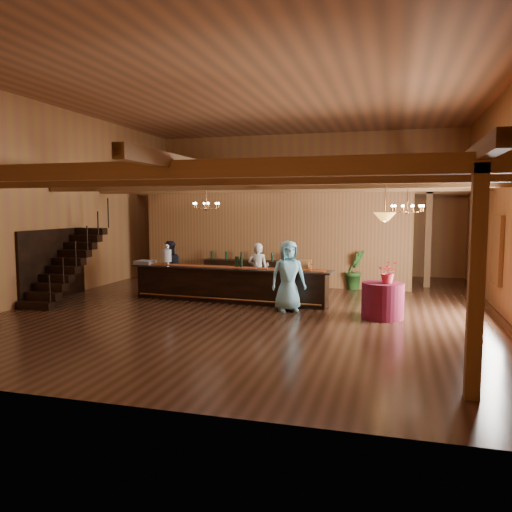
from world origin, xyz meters
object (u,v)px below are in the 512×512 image
(backbar_shelf, at_px, (249,273))
(chandelier_left, at_px, (206,205))
(beverage_dispenser, at_px, (167,255))
(round_table, at_px, (383,300))
(pendant_lamp, at_px, (385,217))
(raffle_drum, at_px, (305,264))
(bartender, at_px, (258,271))
(staff_second, at_px, (169,267))
(guest, at_px, (288,276))
(floor_plant, at_px, (355,270))
(chandelier_right, at_px, (407,208))
(tasting_bar, at_px, (229,284))

(backbar_shelf, height_order, chandelier_left, chandelier_left)
(beverage_dispenser, xyz_separation_m, round_table, (6.13, -1.20, -0.82))
(round_table, bearing_deg, pendant_lamp, 0.00)
(raffle_drum, height_order, pendant_lamp, pendant_lamp)
(bartender, relative_size, staff_second, 1.00)
(staff_second, height_order, guest, guest)
(raffle_drum, relative_size, guest, 0.19)
(guest, distance_m, floor_plant, 4.15)
(chandelier_right, height_order, pendant_lamp, same)
(backbar_shelf, relative_size, chandelier_right, 3.82)
(backbar_shelf, bearing_deg, beverage_dispenser, -121.62)
(chandelier_left, distance_m, bartender, 2.44)
(backbar_shelf, bearing_deg, chandelier_right, -25.29)
(backbar_shelf, distance_m, pendant_lamp, 6.19)
(raffle_drum, bearing_deg, backbar_shelf, 128.54)
(tasting_bar, relative_size, chandelier_left, 7.26)
(floor_plant, bearing_deg, bartender, -137.65)
(pendant_lamp, xyz_separation_m, floor_plant, (-0.94, 4.11, -1.78))
(staff_second, relative_size, guest, 0.90)
(backbar_shelf, xyz_separation_m, guest, (2.09, -3.65, 0.47))
(tasting_bar, relative_size, backbar_shelf, 1.90)
(beverage_dispenser, distance_m, pendant_lamp, 6.36)
(raffle_drum, xyz_separation_m, round_table, (2.01, -0.84, -0.71))
(bartender, distance_m, floor_plant, 3.51)
(raffle_drum, xyz_separation_m, chandelier_left, (-3.09, 0.89, 1.54))
(chandelier_left, bearing_deg, staff_second, 178.70)
(chandelier_left, relative_size, guest, 0.45)
(beverage_dispenser, distance_m, bartender, 2.69)
(round_table, xyz_separation_m, chandelier_right, (0.53, 1.38, 2.18))
(chandelier_left, distance_m, pendant_lamp, 5.39)
(beverage_dispenser, xyz_separation_m, backbar_shelf, (1.72, 2.65, -0.82))
(tasting_bar, distance_m, floor_plant, 4.46)
(chandelier_left, bearing_deg, raffle_drum, -16.10)
(pendant_lamp, xyz_separation_m, staff_second, (-6.32, 1.76, -1.59))
(tasting_bar, relative_size, guest, 3.23)
(beverage_dispenser, height_order, backbar_shelf, beverage_dispenser)
(guest, bearing_deg, floor_plant, 44.21)
(tasting_bar, height_order, round_table, tasting_bar)
(tasting_bar, bearing_deg, chandelier_right, 8.11)
(tasting_bar, bearing_deg, raffle_drum, -1.18)
(guest, bearing_deg, pendant_lamp, -31.36)
(raffle_drum, height_order, chandelier_right, chandelier_right)
(round_table, bearing_deg, beverage_dispenser, 168.90)
(tasting_bar, xyz_separation_m, raffle_drum, (2.16, -0.19, 0.65))
(raffle_drum, relative_size, pendant_lamp, 0.38)
(raffle_drum, distance_m, backbar_shelf, 3.92)
(backbar_shelf, relative_size, round_table, 3.10)
(raffle_drum, xyz_separation_m, guest, (-0.31, -0.63, -0.24))
(tasting_bar, distance_m, chandelier_left, 2.48)
(raffle_drum, bearing_deg, bartender, 149.09)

